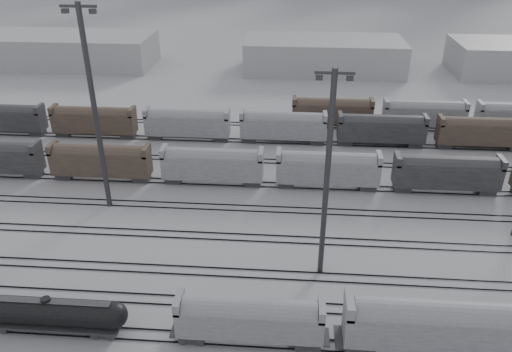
# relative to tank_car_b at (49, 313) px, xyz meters

# --- Properties ---
(ground) EXTENTS (900.00, 900.00, 0.00)m
(ground) POSITION_rel_tank_car_b_xyz_m (20.05, -1.00, -2.21)
(ground) COLOR #A9A9AE
(ground) RESTS_ON ground
(tracks) EXTENTS (220.00, 71.50, 0.16)m
(tracks) POSITION_rel_tank_car_b_xyz_m (20.05, 16.50, -2.13)
(tracks) COLOR black
(tracks) RESTS_ON ground
(tank_car_b) EXTENTS (15.45, 2.58, 3.82)m
(tank_car_b) POSITION_rel_tank_car_b_xyz_m (0.00, 0.00, 0.00)
(tank_car_b) COLOR black
(tank_car_b) RESTS_ON ground
(hopper_car_a) EXTENTS (13.72, 2.73, 4.91)m
(hopper_car_a) POSITION_rel_tank_car_b_xyz_m (19.33, 0.00, 0.82)
(hopper_car_a) COLOR black
(hopper_car_a) RESTS_ON ground
(hopper_car_b) EXTENTS (16.08, 3.19, 5.75)m
(hopper_car_b) POSITION_rel_tank_car_b_xyz_m (35.95, 0.00, 1.34)
(hopper_car_b) COLOR black
(hopper_car_b) RESTS_ON ground
(light_mast_b) EXTENTS (4.35, 0.70, 27.21)m
(light_mast_b) POSITION_rel_tank_car_b_xyz_m (-2.36, 23.41, 12.23)
(light_mast_b) COLOR #323235
(light_mast_b) RESTS_ON ground
(light_mast_c) EXTENTS (3.76, 0.60, 23.51)m
(light_mast_c) POSITION_rel_tank_car_b_xyz_m (26.37, 11.12, 10.26)
(light_mast_c) COLOR #323235
(light_mast_c) RESTS_ON ground
(bg_string_near) EXTENTS (151.00, 3.00, 5.60)m
(bg_string_near) POSITION_rel_tank_car_b_xyz_m (28.05, 31.00, 0.59)
(bg_string_near) COLOR gray
(bg_string_near) RESTS_ON ground
(bg_string_mid) EXTENTS (151.00, 3.00, 5.60)m
(bg_string_mid) POSITION_rel_tank_car_b_xyz_m (38.05, 47.00, 0.59)
(bg_string_mid) COLOR black
(bg_string_mid) RESTS_ON ground
(bg_string_far) EXTENTS (66.00, 3.00, 5.60)m
(bg_string_far) POSITION_rel_tank_car_b_xyz_m (55.55, 55.00, 0.59)
(bg_string_far) COLOR #4F4032
(bg_string_far) RESTS_ON ground
(warehouse_left) EXTENTS (50.00, 18.00, 8.00)m
(warehouse_left) POSITION_rel_tank_car_b_xyz_m (-39.95, 94.00, 1.79)
(warehouse_left) COLOR #99999B
(warehouse_left) RESTS_ON ground
(warehouse_mid) EXTENTS (40.00, 18.00, 8.00)m
(warehouse_mid) POSITION_rel_tank_car_b_xyz_m (30.05, 94.00, 1.79)
(warehouse_mid) COLOR #99999B
(warehouse_mid) RESTS_ON ground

